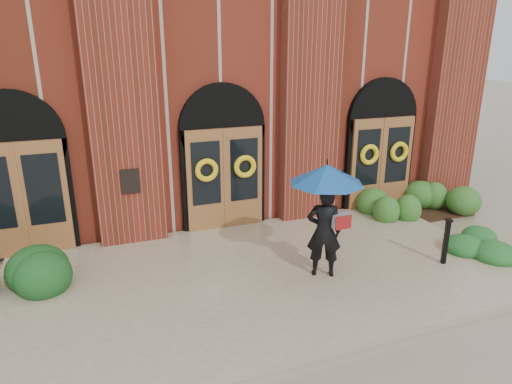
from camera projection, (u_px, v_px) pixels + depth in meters
name	position (u px, v px, depth m)	size (l,w,h in m)	color
ground	(265.00, 282.00, 9.15)	(90.00, 90.00, 0.00)	gray
landing	(262.00, 275.00, 9.26)	(10.00, 5.30, 0.15)	tan
church_building	(174.00, 74.00, 15.87)	(16.20, 12.53, 7.00)	maroon
man_with_umbrella	(326.00, 199.00, 8.65)	(1.88, 1.88, 2.27)	black
metal_post	(446.00, 240.00, 9.45)	(0.17, 0.17, 0.99)	black
hedge_wall_right	(412.00, 202.00, 12.61)	(2.93, 1.17, 0.75)	#2D5A1F
hedge_front_right	(487.00, 246.00, 10.22)	(1.32, 1.13, 0.47)	#1E5321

